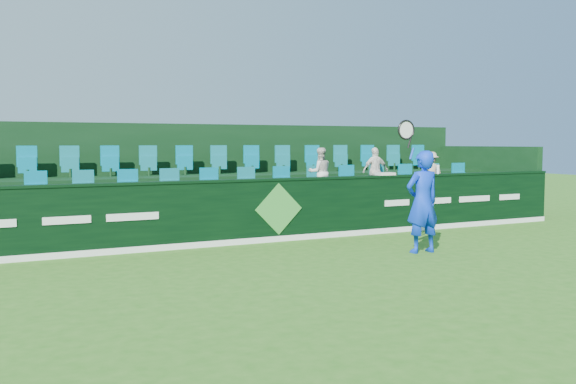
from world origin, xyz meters
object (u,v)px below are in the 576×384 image
spectator_left (320,172)px  spectator_right (431,172)px  spectator_middle (375,171)px  towel (385,174)px  tennis_player (422,201)px  drinks_bottle (438,169)px

spectator_left → spectator_right: size_ratio=1.11×
spectator_left → spectator_right: spectator_left is taller
spectator_right → spectator_middle: bearing=10.1°
spectator_left → spectator_right: bearing=-167.9°
spectator_middle → towel: 1.23m
tennis_player → spectator_right: (3.27, 3.70, 0.34)m
towel → spectator_right: bearing=26.1°
tennis_player → spectator_left: bearing=92.0°
tennis_player → spectator_right: tennis_player is taller
spectator_right → towel: size_ratio=2.57×
tennis_player → spectator_middle: (1.48, 3.70, 0.40)m
spectator_left → towel: (1.11, -1.12, -0.01)m
towel → spectator_left: bearing=134.8°
spectator_left → tennis_player: bearing=104.0°
spectator_left → towel: bearing=146.8°
tennis_player → drinks_bottle: (2.55, 2.58, 0.47)m
towel → drinks_bottle: drinks_bottle is taller
spectator_middle → spectator_right: bearing=-173.8°
spectator_right → towel: 2.55m
towel → drinks_bottle: size_ratio=1.92×
spectator_left → drinks_bottle: bearing=169.4°
spectator_middle → tennis_player: bearing=74.3°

